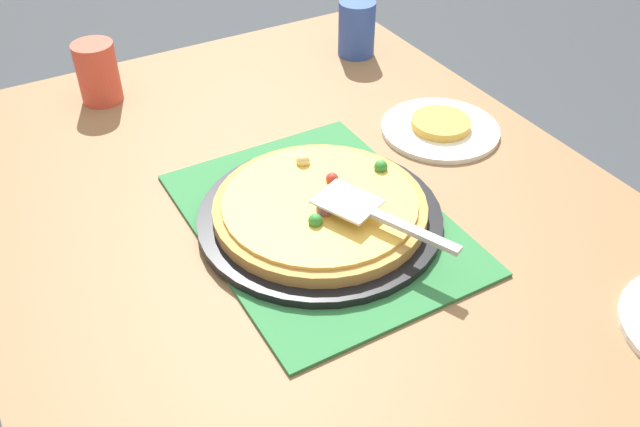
# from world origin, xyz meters

# --- Properties ---
(dining_table) EXTENTS (1.40, 1.00, 0.75)m
(dining_table) POSITION_xyz_m (0.00, 0.00, 0.64)
(dining_table) COLOR olive
(dining_table) RESTS_ON ground_plane
(placemat) EXTENTS (0.48, 0.36, 0.01)m
(placemat) POSITION_xyz_m (0.00, 0.00, 0.75)
(placemat) COLOR #2D753D
(placemat) RESTS_ON dining_table
(pizza_pan) EXTENTS (0.38, 0.38, 0.01)m
(pizza_pan) POSITION_xyz_m (0.00, 0.00, 0.76)
(pizza_pan) COLOR black
(pizza_pan) RESTS_ON placemat
(pizza) EXTENTS (0.33, 0.33, 0.04)m
(pizza) POSITION_xyz_m (-0.00, 0.00, 0.78)
(pizza) COLOR #B78442
(pizza) RESTS_ON pizza_pan
(plate_near_left) EXTENTS (0.22, 0.22, 0.01)m
(plate_near_left) POSITION_xyz_m (-0.12, 0.33, 0.76)
(plate_near_left) COLOR white
(plate_near_left) RESTS_ON dining_table
(served_slice_left) EXTENTS (0.11, 0.11, 0.02)m
(served_slice_left) POSITION_xyz_m (-0.12, 0.33, 0.77)
(served_slice_left) COLOR gold
(served_slice_left) RESTS_ON plate_near_left
(cup_near) EXTENTS (0.08, 0.08, 0.12)m
(cup_near) POSITION_xyz_m (-0.48, 0.36, 0.81)
(cup_near) COLOR #3351AD
(cup_near) RESTS_ON dining_table
(cup_far) EXTENTS (0.08, 0.08, 0.12)m
(cup_far) POSITION_xyz_m (-0.55, -0.18, 0.81)
(cup_far) COLOR #E04C38
(cup_far) RESTS_ON dining_table
(pizza_server) EXTENTS (0.23, 0.13, 0.01)m
(pizza_server) POSITION_xyz_m (0.09, 0.04, 0.82)
(pizza_server) COLOR silver
(pizza_server) RESTS_ON pizza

